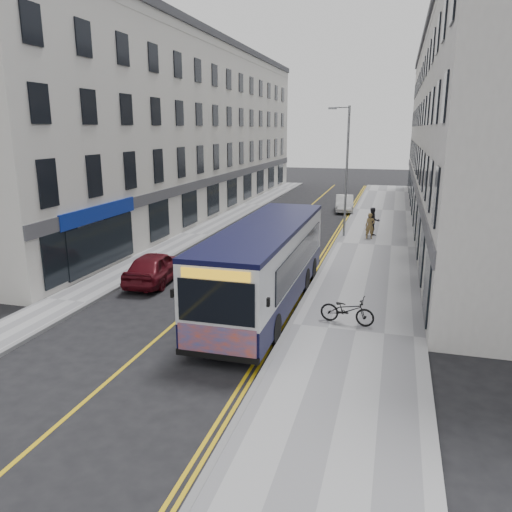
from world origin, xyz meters
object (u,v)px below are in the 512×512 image
Objects in this scene: pedestrian_near at (370,226)px; car_maroon at (155,267)px; streetlamp at (346,167)px; city_bus at (266,262)px; bicycle at (347,310)px; pedestrian_far at (373,222)px; car_white at (344,203)px.

pedestrian_near reaches higher than car_maroon.
streetlamp is 14.20m from car_maroon.
streetlamp is at bearing 83.53° from city_bus.
pedestrian_far reaches higher than bicycle.
city_bus is 5.82× the size of bicycle.
pedestrian_far is at bearing -80.42° from car_white.
pedestrian_near is 14.36m from car_maroon.
car_white is at bearing 15.28° from bicycle.
city_bus reaches higher than car_white.
bicycle is at bearing -21.54° from city_bus.
streetlamp is 13.74m from city_bus.
streetlamp is 15.25m from bicycle.
city_bus is 14.34m from pedestrian_far.
car_white is (-2.77, 9.76, -0.34)m from pedestrian_far.
city_bus is 2.65× the size of car_maroon.
pedestrian_far reaches higher than car_maroon.
pedestrian_near is at bearing -131.36° from car_maroon.
pedestrian_near reaches higher than car_white.
car_maroon is (-7.03, -11.77, -3.67)m from streetlamp.
streetlamp is 3.86m from pedestrian_far.
bicycle is 14.33m from pedestrian_near.
streetlamp is 4.51× the size of pedestrian_far.
city_bus is at bearing -97.61° from car_white.
streetlamp reaches higher than pedestrian_far.
city_bus is 3.66m from bicycle.
car_white is (-2.64, 10.63, -0.24)m from pedestrian_near.
city_bus is 13.46m from pedestrian_near.
pedestrian_far is at bearing 16.33° from streetlamp.
car_maroon is (-6.06, -22.06, 0.04)m from car_white.
city_bus is at bearing -115.46° from pedestrian_near.
city_bus is 2.74× the size of car_white.
streetlamp is 1.92× the size of car_maroon.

